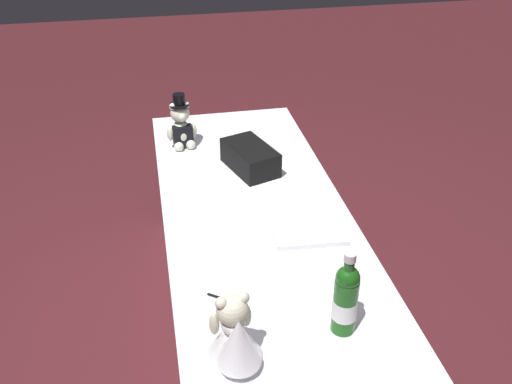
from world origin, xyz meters
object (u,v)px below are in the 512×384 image
Objects in this scene: champagne_bottle at (346,298)px; gift_case_black at (250,158)px; teddy_bear_bride at (235,335)px; guestbook at (309,231)px; signing_pen at (222,298)px; teddy_bear_groom at (181,126)px.

champagne_bottle is 1.10m from gift_case_black.
teddy_bear_bride is at bearing 99.65° from champagne_bottle.
champagne_bottle is 1.08× the size of guestbook.
champagne_bottle is 2.84× the size of signing_pen.
signing_pen is 0.32× the size of gift_case_black.
teddy_bear_groom is 0.91× the size of champagne_bottle.
champagne_bottle is at bearing -179.75° from guestbook.
guestbook is (-0.87, -0.43, -0.10)m from teddy_bear_groom.
gift_case_black is (-0.31, -0.30, -0.05)m from teddy_bear_groom.
guestbook is at bearing -33.98° from teddy_bear_bride.
gift_case_black is at bearing 5.10° from champagne_bottle.
teddy_bear_bride is 1.18m from gift_case_black.
gift_case_black is 0.58m from guestbook.
teddy_bear_groom is 1.45m from champagne_bottle.
signing_pen is 0.92m from gift_case_black.
teddy_bear_groom is 1.13× the size of teddy_bear_bride.
teddy_bear_bride is 0.71m from guestbook.
champagne_bottle reaches higher than gift_case_black.
signing_pen is 0.38× the size of guestbook.
teddy_bear_bride is at bearing -179.77° from signing_pen.
guestbook is at bearing -51.69° from signing_pen.
gift_case_black reaches higher than signing_pen.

